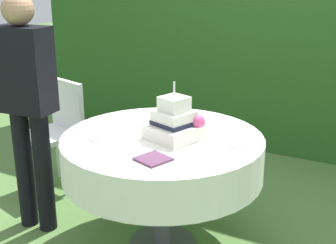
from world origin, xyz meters
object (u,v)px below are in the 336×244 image
serving_plate_left (238,146)px  cake_table (163,156)px  napkin_stack (153,159)px  standing_person (27,100)px  serving_plate_far (97,138)px  garden_chair (58,125)px  wedding_cake (175,124)px  serving_plate_near (185,120)px

serving_plate_left → cake_table: bearing=-173.0°
napkin_stack → standing_person: 1.05m
serving_plate_far → standing_person: size_ratio=0.07×
garden_chair → standing_person: size_ratio=0.56×
napkin_stack → standing_person: bearing=172.3°
serving_plate_far → napkin_stack: bearing=-15.1°
cake_table → garden_chair: 1.23m
garden_chair → standing_person: bearing=-64.1°
wedding_cake → serving_plate_left: bearing=8.8°
serving_plate_left → serving_plate_far: bearing=-160.5°
wedding_cake → serving_plate_near: (-0.10, 0.34, -0.09)m
wedding_cake → garden_chair: 1.35m
serving_plate_near → garden_chair: bearing=178.5°
napkin_stack → cake_table: bearing=111.1°
wedding_cake → serving_plate_near: 0.36m
standing_person → napkin_stack: bearing=-7.7°
cake_table → standing_person: standing_person is taller
wedding_cake → cake_table: bearing=179.0°
standing_person → serving_plate_far: bearing=-1.5°
cake_table → wedding_cake: size_ratio=3.50×
wedding_cake → serving_plate_near: bearing=105.8°
wedding_cake → standing_person: size_ratio=0.22×
cake_table → garden_chair: bearing=162.5°
garden_chair → serving_plate_left: bearing=-10.8°
cake_table → standing_person: (-0.89, -0.21, 0.29)m
serving_plate_far → serving_plate_left: same height
serving_plate_left → standing_person: (-1.36, -0.26, 0.16)m
garden_chair → serving_plate_far: bearing=-35.0°
wedding_cake → serving_plate_left: 0.39m
serving_plate_near → standing_person: size_ratio=0.09×
cake_table → wedding_cake: bearing=-1.0°
garden_chair → cake_table: bearing=-17.5°
napkin_stack → wedding_cake: bearing=97.9°
napkin_stack → serving_plate_near: bearing=101.9°
cake_table → standing_person: 0.96m
cake_table → garden_chair: (-1.17, 0.37, -0.10)m
serving_plate_near → serving_plate_far: (-0.31, -0.56, 0.00)m
cake_table → standing_person: size_ratio=0.78×
standing_person → wedding_cake: bearing=11.9°
cake_table → napkin_stack: bearing=-68.9°
serving_plate_far → serving_plate_left: bearing=19.5°
cake_table → garden_chair: garden_chair is taller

